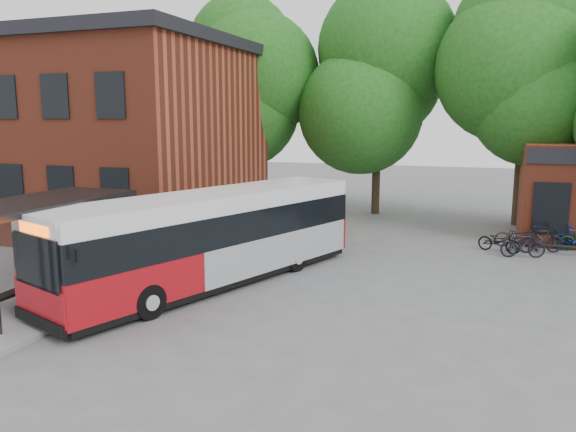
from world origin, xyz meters
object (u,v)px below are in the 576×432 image
(city_bus, at_px, (213,239))
(bus_shelter, at_px, (42,252))
(bicycle_0, at_px, (499,241))
(bicycle_5, at_px, (576,239))
(bicycle_3, at_px, (541,239))
(bicycle_2, at_px, (518,236))
(bicycle_1, at_px, (523,245))

(city_bus, bearing_deg, bus_shelter, -117.21)
(city_bus, relative_size, bicycle_0, 6.85)
(bicycle_5, bearing_deg, bicycle_3, 127.42)
(bicycle_2, bearing_deg, bicycle_3, -130.60)
(city_bus, relative_size, bicycle_5, 6.69)
(city_bus, height_order, bicycle_1, city_bus)
(bus_shelter, bearing_deg, bicycle_3, 40.19)
(bicycle_1, distance_m, bicycle_2, 1.72)
(city_bus, xyz_separation_m, bicycle_1, (9.03, 6.79, -0.93))
(bus_shelter, distance_m, bicycle_1, 16.08)
(bus_shelter, relative_size, city_bus, 0.63)
(city_bus, relative_size, bicycle_3, 6.42)
(bicycle_5, bearing_deg, city_bus, 135.99)
(bicycle_2, height_order, bicycle_3, bicycle_3)
(city_bus, distance_m, bicycle_0, 11.13)
(bicycle_1, height_order, bicycle_5, bicycle_5)
(bicycle_1, distance_m, bicycle_3, 1.25)
(bicycle_5, bearing_deg, bicycle_2, 99.68)
(bus_shelter, xyz_separation_m, bicycle_3, (13.17, 11.12, -0.93))
(bus_shelter, height_order, bicycle_5, bus_shelter)
(bus_shelter, bearing_deg, bicycle_2, 43.54)
(city_bus, distance_m, bicycle_3, 12.51)
(city_bus, bearing_deg, bicycle_0, 61.54)
(bicycle_0, bearing_deg, bicycle_5, -45.50)
(city_bus, xyz_separation_m, bicycle_3, (9.70, 7.84, -0.89))
(bicycle_1, bearing_deg, bus_shelter, 114.24)
(bicycle_0, distance_m, bicycle_3, 1.54)
(bicycle_3, bearing_deg, bicycle_5, -83.84)
(city_bus, bearing_deg, bicycle_2, 63.00)
(bicycle_2, xyz_separation_m, bicycle_3, (0.76, -0.67, 0.06))
(city_bus, bearing_deg, bicycle_5, 57.36)
(bicycle_2, relative_size, bicycle_5, 1.06)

